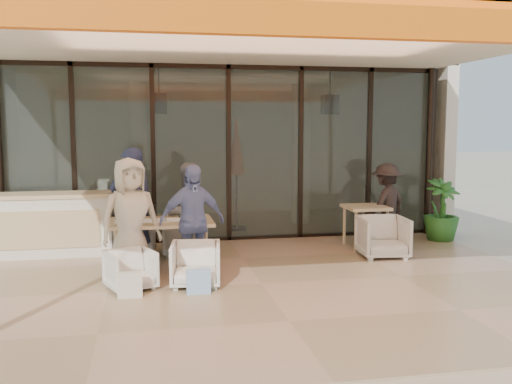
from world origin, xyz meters
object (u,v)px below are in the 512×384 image
Objects in this scene: dining_table at (160,224)px; chair_near_left at (130,268)px; chair_far_left at (133,236)px; standing_woman at (386,204)px; potted_palm at (441,210)px; diner_navy at (132,206)px; host_counter at (53,224)px; chair_far_right at (186,233)px; diner_cream at (130,219)px; side_table at (366,212)px; diner_periwinkle at (192,221)px; chair_near_right at (196,262)px; side_chair at (383,235)px; diner_grey at (187,213)px.

dining_table is 1.11m from chair_near_left.
chair_far_left is 0.48× the size of standing_woman.
chair_far_left is at bearing -177.60° from potted_palm.
diner_navy is 1.56× the size of potted_palm.
host_counter is 5.72m from standing_woman.
chair_far_right is 0.62× the size of potted_palm.
dining_table is 2.57× the size of chair_near_left.
side_table is (3.93, 1.32, -0.21)m from diner_cream.
side_table is at bearing -177.10° from chair_far_left.
dining_table is at bearing 71.90° from chair_far_right.
diner_periwinkle is at bearing 96.17° from chair_far_right.
dining_table is at bearing 121.36° from chair_near_right.
diner_navy is 2.41× the size of side_chair.
diner_grey reaches higher than side_table.
diner_cream reaches higher than dining_table.
host_counter is 2.48× the size of side_chair.
side_chair is at bearing 171.21° from chair_far_right.
chair_near_right is (0.00, -1.90, -0.03)m from chair_far_right.
host_counter is at bearing 106.61° from diner_cream.
standing_woman is at bearing 174.83° from diner_navy.
diner_cream is at bearing 30.63° from diner_grey.
dining_table is at bearing 45.10° from chair_near_left.
host_counter is 1.09× the size of diner_cream.
diner_navy is at bearing -173.85° from side_table.
potted_palm is (5.52, 0.73, -0.32)m from diner_navy.
side_table is (3.09, -0.08, 0.28)m from chair_far_right.
diner_grey reaches higher than potted_palm.
side_chair is 1.23m from standing_woman.
potted_palm is at bearing 38.96° from side_chair.
chair_far_left is 0.84m from chair_far_right.
chair_far_right is 4.69m from potted_palm.
diner_grey is (0.00, -0.50, 0.42)m from chair_far_right.
diner_navy is at bearing -179.38° from side_chair.
chair_far_left reaches higher than chair_near_left.
side_table is at bearing 13.86° from dining_table.
diner_navy is at bearing -22.80° from standing_woman.
diner_navy is 1.24m from diner_periwinkle.
diner_periwinkle is 1.37× the size of potted_palm.
dining_table is 1.03× the size of standing_woman.
chair_near_right is (0.84, -1.90, -0.02)m from chair_far_left.
chair_near_right is 0.57× the size of potted_palm.
chair_near_left is 1.10m from diner_periwinkle.
host_counter is at bearing -1.71° from chair_far_right.
side_table is 1.00× the size of side_chair.
chair_far_left is at bearing 173.49° from side_chair.
chair_far_right is 0.45× the size of diner_periwinkle.
diner_grey reaches higher than standing_woman.
diner_cream is 1.06× the size of diner_periwinkle.
host_counter is 5.22m from side_table.
chair_near_right is 0.37× the size of diner_navy.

